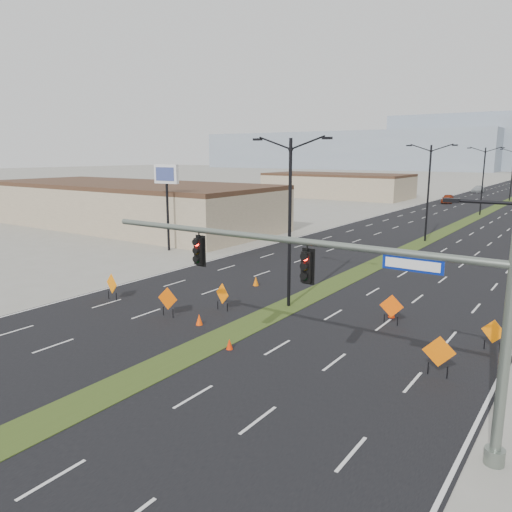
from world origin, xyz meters
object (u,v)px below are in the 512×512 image
Objects in this scene: signal_mast at (356,286)px; streetlight_0 at (290,218)px; construction_sign_2 at (222,295)px; cone_2 at (392,312)px; construction_sign_1 at (168,300)px; cone_0 at (229,344)px; streetlight_2 at (483,179)px; pole_sign_west at (166,182)px; car_left at (448,199)px; streetlight_3 at (512,173)px; construction_sign_0 at (112,285)px; construction_sign_3 at (391,307)px; car_far at (478,189)px; cone_1 at (199,320)px; construction_sign_4 at (439,353)px; streetlight_1 at (428,190)px; cone_3 at (256,281)px; construction_sign_5 at (493,333)px.

streetlight_0 reaches higher than signal_mast.
construction_sign_2 is 9.78m from cone_2.
construction_sign_1 is 3.19× the size of cone_0.
cone_2 is (5.90, -54.49, -5.09)m from streetlight_2.
construction_sign_1 is 20.98m from pole_sign_west.
car_left reaches higher than cone_0.
pole_sign_west is at bearing -104.02° from streetlight_3.
construction_sign_0 is 1.02× the size of construction_sign_3.
streetlight_2 is at bearing -77.04° from car_far.
cone_1 is (7.53, -109.66, -0.45)m from car_far.
streetlight_1 is at bearing 93.11° from construction_sign_4.
streetlight_1 reaches higher than cone_1.
cone_2 is at bearing 25.75° from construction_sign_1.
streetlight_2 is (0.00, 28.00, 0.00)m from streetlight_1.
car_left is (-8.89, 72.65, -4.60)m from streetlight_0.
streetlight_3 is 5.83× the size of construction_sign_0.
streetlight_0 reaches higher than construction_sign_0.
cone_2 is at bearing 103.01° from signal_mast.
cone_1 is at bearing -45.73° from pole_sign_west.
streetlight_0 is 5.83× the size of construction_sign_0.
cone_0 is (1.23, -7.47, -5.15)m from streetlight_0.
streetlight_1 is at bearing 73.83° from construction_sign_1.
construction_sign_2 is at bearing -152.80° from cone_2.
construction_sign_4 is 12.43m from cone_1.
cone_3 is at bearing 155.98° from construction_sign_3.
construction_sign_5 is 16.24m from cone_3.
construction_sign_0 is 1.12× the size of construction_sign_5.
car_left is at bearing 101.27° from streetlight_1.
signal_mast is 38.96m from streetlight_1.
construction_sign_2 is (6.11, -75.61, 0.15)m from car_left.
construction_sign_0 is at bearing -106.58° from streetlight_1.
cone_2 is at bearing -21.01° from pole_sign_west.
cone_2 is at bearing 62.56° from cone_0.
signal_mast is at bearing -19.06° from cone_0.
construction_sign_0 reaches higher than cone_3.
signal_mast is at bearing -82.61° from streetlight_2.
pole_sign_west is (-18.76, -75.15, 1.14)m from streetlight_3.
streetlight_1 is at bearing 91.99° from cone_0.
construction_sign_2 is at bearing -40.88° from pole_sign_west.
streetlight_0 is at bearing 140.42° from construction_sign_4.
streetlight_2 is 59.18m from construction_sign_2.
cone_1 is (-12.38, -0.83, -0.74)m from construction_sign_4.
car_left is at bearing -86.96° from car_far.
streetlight_1 is at bearing 80.13° from cone_3.
cone_1 is at bearing -75.74° from cone_3.
streetlight_1 is 1.23× the size of pole_sign_west.
streetlight_1 is 34.21m from construction_sign_1.
streetlight_3 is at bearing 106.29° from construction_sign_2.
cone_1 is (-8.51, -5.99, -0.68)m from construction_sign_3.
streetlight_3 is at bearing 71.56° from pole_sign_west.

